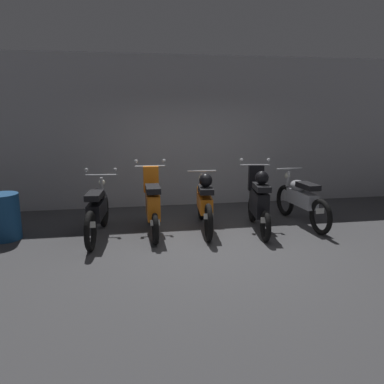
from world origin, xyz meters
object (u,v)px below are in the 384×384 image
motorbike_slot_0 (98,210)px  motorbike_slot_4 (301,199)px  motorbike_slot_1 (153,204)px  trash_bin (3,217)px  motorbike_slot_2 (204,202)px  motorbike_slot_3 (259,200)px

motorbike_slot_0 → motorbike_slot_4: motorbike_slot_0 is taller
motorbike_slot_1 → trash_bin: 2.55m
motorbike_slot_0 → motorbike_slot_4: size_ratio=1.00×
motorbike_slot_1 → motorbike_slot_0: bearing=-175.2°
motorbike_slot_0 → trash_bin: (-1.59, 0.16, -0.09)m
motorbike_slot_2 → motorbike_slot_4: size_ratio=1.00×
motorbike_slot_1 → trash_bin: motorbike_slot_1 is taller
motorbike_slot_0 → motorbike_slot_4: bearing=2.3°
motorbike_slot_0 → motorbike_slot_3: (2.89, -0.11, 0.08)m
motorbike_slot_0 → trash_bin: motorbike_slot_0 is taller
motorbike_slot_1 → motorbike_slot_2: bearing=3.2°
trash_bin → motorbike_slot_4: bearing=-0.0°
motorbike_slot_1 → motorbike_slot_2: size_ratio=0.86×
motorbike_slot_1 → motorbike_slot_3: 1.94m
motorbike_slot_2 → motorbike_slot_1: bearing=-176.8°
motorbike_slot_1 → motorbike_slot_4: 2.89m
motorbike_slot_1 → motorbike_slot_3: same height
motorbike_slot_4 → motorbike_slot_1: bearing=-178.6°
motorbike_slot_0 → motorbike_slot_2: motorbike_slot_0 is taller
motorbike_slot_1 → motorbike_slot_4: size_ratio=0.86×
motorbike_slot_0 → motorbike_slot_4: 3.85m
motorbike_slot_0 → trash_bin: size_ratio=2.44×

